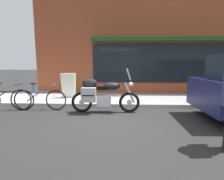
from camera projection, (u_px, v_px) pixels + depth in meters
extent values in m
plane|color=#2A2A2A|center=(116.00, 119.00, 5.07)|extent=(80.00, 80.00, 0.00)
torus|color=black|center=(129.00, 102.00, 5.65)|extent=(0.67, 0.11, 0.66)
cylinder|color=silver|center=(129.00, 102.00, 5.65)|extent=(0.16, 0.06, 0.16)
torus|color=black|center=(82.00, 102.00, 5.68)|extent=(0.67, 0.11, 0.66)
cylinder|color=silver|center=(82.00, 102.00, 5.68)|extent=(0.16, 0.06, 0.16)
cube|color=silver|center=(104.00, 101.00, 5.66)|extent=(0.45, 0.31, 0.32)
cylinder|color=silver|center=(105.00, 95.00, 5.63)|extent=(0.99, 0.09, 0.06)
ellipsoid|color=black|center=(112.00, 86.00, 5.59)|extent=(0.53, 0.29, 0.26)
cube|color=black|center=(98.00, 88.00, 5.60)|extent=(0.61, 0.26, 0.11)
cube|color=black|center=(88.00, 89.00, 5.61)|extent=(0.29, 0.23, 0.18)
cylinder|color=silver|center=(129.00, 92.00, 5.61)|extent=(0.35, 0.08, 0.67)
cylinder|color=black|center=(126.00, 80.00, 5.55)|extent=(0.05, 0.62, 0.04)
cube|color=silver|center=(128.00, 74.00, 5.52)|extent=(0.16, 0.32, 0.35)
sphere|color=#EAEACC|center=(131.00, 84.00, 5.57)|extent=(0.14, 0.14, 0.14)
cube|color=#B7B7B7|center=(89.00, 95.00, 5.40)|extent=(0.44, 0.21, 0.44)
cube|color=black|center=(88.00, 96.00, 5.29)|extent=(0.37, 0.03, 0.03)
ellipsoid|color=black|center=(90.00, 83.00, 5.58)|extent=(0.49, 0.33, 0.28)
torus|color=black|center=(56.00, 100.00, 5.95)|extent=(0.69, 0.06, 0.69)
torus|color=black|center=(24.00, 100.00, 5.96)|extent=(0.69, 0.06, 0.69)
cylinder|color=#1E5999|center=(40.00, 92.00, 5.91)|extent=(0.59, 0.06, 0.04)
cylinder|color=#1E5999|center=(33.00, 97.00, 5.94)|extent=(0.46, 0.05, 0.34)
cylinder|color=#1E5999|center=(33.00, 88.00, 5.89)|extent=(0.03, 0.03, 0.30)
ellipsoid|color=black|center=(33.00, 83.00, 5.87)|extent=(0.22, 0.11, 0.06)
cylinder|color=#1E5999|center=(54.00, 85.00, 5.87)|extent=(0.05, 0.48, 0.03)
cylinder|color=black|center=(211.00, 102.00, 5.68)|extent=(0.66, 0.22, 0.66)
cube|color=silver|center=(68.00, 86.00, 7.39)|extent=(0.55, 0.21, 1.03)
cube|color=silver|center=(69.00, 85.00, 7.61)|extent=(0.55, 0.21, 1.03)
torus|color=black|center=(21.00, 100.00, 5.92)|extent=(0.71, 0.07, 0.71)
cylinder|color=black|center=(5.00, 92.00, 5.88)|extent=(0.57, 0.06, 0.04)
cylinder|color=black|center=(18.00, 84.00, 5.84)|extent=(0.05, 0.48, 0.03)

